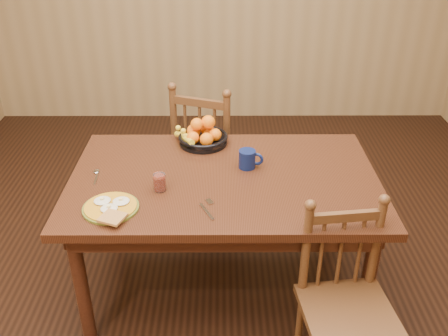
{
  "coord_description": "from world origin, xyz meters",
  "views": [
    {
      "loc": [
        -0.01,
        -2.23,
        2.07
      ],
      "look_at": [
        0.0,
        0.0,
        0.8
      ],
      "focal_mm": 40.0,
      "sensor_mm": 36.0,
      "label": 1
    }
  ],
  "objects_px": {
    "dining_table": "(224,190)",
    "chair_near": "(346,303)",
    "chair_far": "(209,152)",
    "breakfast_plate": "(111,207)",
    "coffee_mug": "(248,159)",
    "fruit_bowl": "(202,135)"
  },
  "relations": [
    {
      "from": "dining_table",
      "to": "chair_near",
      "type": "bearing_deg",
      "value": -47.13
    },
    {
      "from": "breakfast_plate",
      "to": "coffee_mug",
      "type": "bearing_deg",
      "value": 31.26
    },
    {
      "from": "chair_near",
      "to": "coffee_mug",
      "type": "bearing_deg",
      "value": 114.46
    },
    {
      "from": "coffee_mug",
      "to": "breakfast_plate",
      "type": "bearing_deg",
      "value": -148.74
    },
    {
      "from": "breakfast_plate",
      "to": "chair_near",
      "type": "bearing_deg",
      "value": -14.81
    },
    {
      "from": "chair_far",
      "to": "breakfast_plate",
      "type": "height_order",
      "value": "chair_far"
    },
    {
      "from": "chair_near",
      "to": "dining_table",
      "type": "bearing_deg",
      "value": 125.93
    },
    {
      "from": "chair_far",
      "to": "breakfast_plate",
      "type": "xyz_separation_m",
      "value": [
        -0.43,
        -1.1,
        0.29
      ]
    },
    {
      "from": "fruit_bowl",
      "to": "chair_near",
      "type": "bearing_deg",
      "value": -55.32
    },
    {
      "from": "chair_far",
      "to": "dining_table",
      "type": "bearing_deg",
      "value": 117.02
    },
    {
      "from": "dining_table",
      "to": "breakfast_plate",
      "type": "bearing_deg",
      "value": -150.18
    },
    {
      "from": "dining_table",
      "to": "chair_near",
      "type": "distance_m",
      "value": 0.84
    },
    {
      "from": "dining_table",
      "to": "chair_near",
      "type": "height_order",
      "value": "chair_near"
    },
    {
      "from": "breakfast_plate",
      "to": "dining_table",
      "type": "bearing_deg",
      "value": 29.82
    },
    {
      "from": "chair_far",
      "to": "chair_near",
      "type": "bearing_deg",
      "value": 134.86
    },
    {
      "from": "dining_table",
      "to": "breakfast_plate",
      "type": "relative_size",
      "value": 5.28
    },
    {
      "from": "breakfast_plate",
      "to": "fruit_bowl",
      "type": "xyz_separation_m",
      "value": [
        0.4,
        0.69,
        0.04
      ]
    },
    {
      "from": "chair_far",
      "to": "fruit_bowl",
      "type": "distance_m",
      "value": 0.52
    },
    {
      "from": "dining_table",
      "to": "chair_near",
      "type": "xyz_separation_m",
      "value": [
        0.55,
        -0.59,
        -0.23
      ]
    },
    {
      "from": "coffee_mug",
      "to": "dining_table",
      "type": "bearing_deg",
      "value": -143.25
    },
    {
      "from": "chair_near",
      "to": "chair_far",
      "type": "bearing_deg",
      "value": 108.14
    },
    {
      "from": "chair_near",
      "to": "fruit_bowl",
      "type": "height_order",
      "value": "fruit_bowl"
    }
  ]
}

